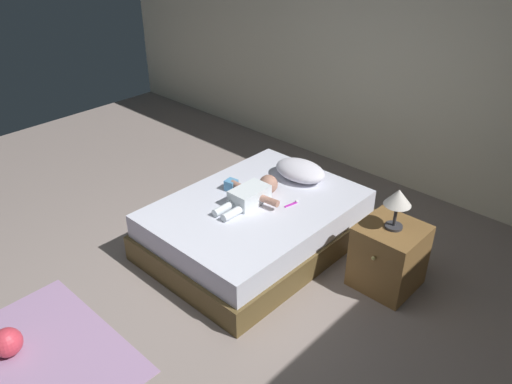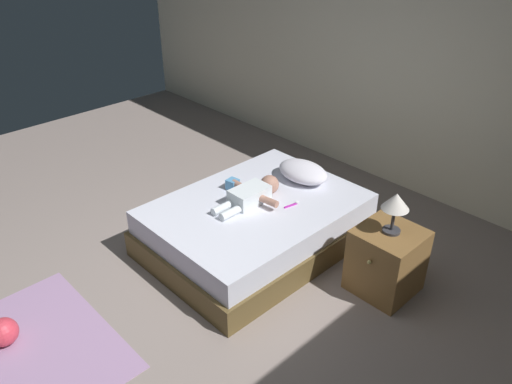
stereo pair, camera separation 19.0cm
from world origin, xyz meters
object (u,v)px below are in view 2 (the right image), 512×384
Objects in this scene: toy_ball at (3,332)px; toy_block at (233,184)px; bed at (256,225)px; nightstand at (386,261)px; lamp at (396,204)px; baby at (253,194)px; toothbrush at (292,205)px; pillow at (303,172)px.

toy_ball is 1.88× the size of toy_block.
bed is 17.22× the size of toy_block.
toy_block reaches higher than toy_ball.
bed is 1.97m from toy_ball.
nightstand reaches higher than toy_block.
nightstand is at bearing -90.00° from lamp.
bed is 2.68× the size of baby.
lamp is at bearing 15.62° from baby.
bed is 12.72× the size of toothbrush.
lamp is (0.82, 0.13, 0.32)m from toothbrush.
bed is at bearing -163.70° from nightstand.
toy_block is at bearing -167.69° from nightstand.
bed is at bearing -142.89° from toothbrush.
pillow is 3.50× the size of toothbrush.
pillow reaches higher than toy_ball.
toy_ball is (-0.30, -1.94, -0.38)m from baby.
toy_ball is at bearing -99.97° from bed.
pillow is 2.52× the size of toy_ball.
toy_block is at bearing -118.32° from pillow.
bed is 1.10m from nightstand.
toy_block reaches higher than bed.
baby is 0.33m from toothbrush.
lamp reaches higher than pillow.
toy_ball is at bearing -97.74° from pillow.
bed is at bearing -163.70° from lamp.
lamp is at bearing 12.32° from toy_block.
pillow is at bearing 82.26° from toy_ball.
pillow is at bearing 120.97° from toothbrush.
toothbrush is at bearing -170.84° from nightstand.
toy_block reaches higher than toothbrush.
baby is at bearing -164.38° from lamp.
toothbrush is at bearing 74.85° from toy_ball.
nightstand is 1.64× the size of lamp.
toy_ball is at bearing -98.86° from baby.
baby reaches higher than toy_block.
toothbrush is (0.23, -0.39, -0.07)m from pillow.
toothbrush is 2.22m from toy_ball.
pillow is 0.63m from toy_block.
toothbrush is 0.44× the size of lamp.
lamp is at bearing -13.64° from pillow.
nightstand is (1.05, -0.26, -0.24)m from pillow.
nightstand is 5.08× the size of toy_block.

